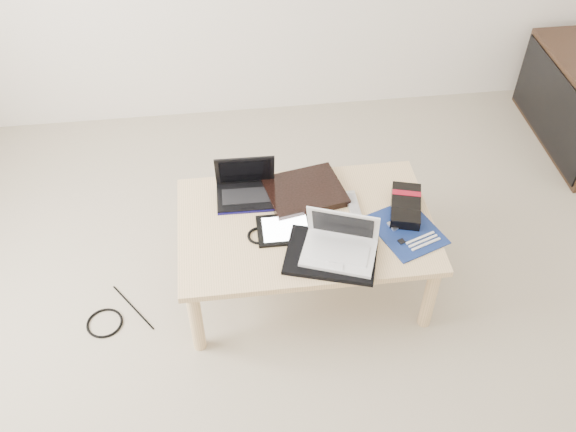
{
  "coord_description": "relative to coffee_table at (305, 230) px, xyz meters",
  "views": [
    {
      "loc": [
        -0.28,
        -1.35,
        2.37
      ],
      "look_at": [
        -0.04,
        0.57,
        0.45
      ],
      "focal_mm": 40.0,
      "sensor_mm": 36.0,
      "label": 1
    }
  ],
  "objects": [
    {
      "name": "ground",
      "position": [
        -0.04,
        -0.57,
        -0.35
      ],
      "size": [
        4.0,
        4.0,
        0.0
      ],
      "primitive_type": "plane",
      "color": "#AEA18D",
      "rests_on": "ground"
    },
    {
      "name": "room_shell",
      "position": [
        -0.04,
        -0.57,
        1.32
      ],
      "size": [
        4.2,
        4.2,
        2.7
      ],
      "color": "white",
      "rests_on": "ground"
    },
    {
      "name": "coffee_table",
      "position": [
        0.0,
        0.0,
        0.0
      ],
      "size": [
        1.1,
        0.7,
        0.4
      ],
      "color": "#E8C08B",
      "rests_on": "ground"
    },
    {
      "name": "book",
      "position": [
        0.02,
        0.18,
        0.07
      ],
      "size": [
        0.38,
        0.34,
        0.03
      ],
      "color": "black",
      "rests_on": "coffee_table"
    },
    {
      "name": "netbook",
      "position": [
        -0.24,
        0.21,
        0.09
      ],
      "size": [
        0.27,
        0.2,
        0.19
      ],
      "color": "black",
      "rests_on": "coffee_table"
    },
    {
      "name": "tablet",
      "position": [
        -0.09,
        -0.04,
        0.05
      ],
      "size": [
        0.24,
        0.19,
        0.01
      ],
      "color": "black",
      "rests_on": "coffee_table"
    },
    {
      "name": "remote",
      "position": [
        0.22,
        0.05,
        0.06
      ],
      "size": [
        0.05,
        0.21,
        0.02
      ],
      "color": "#B7B7BC",
      "rests_on": "coffee_table"
    },
    {
      "name": "neoprene_sleeve",
      "position": [
        0.08,
        -0.21,
        0.06
      ],
      "size": [
        0.43,
        0.37,
        0.02
      ],
      "primitive_type": "cube",
      "rotation": [
        0.0,
        0.0,
        -0.3
      ],
      "color": "black",
      "rests_on": "coffee_table"
    },
    {
      "name": "white_laptop",
      "position": [
        0.11,
        -0.19,
        0.11
      ],
      "size": [
        0.35,
        0.3,
        0.2
      ],
      "color": "white",
      "rests_on": "neoprene_sleeve"
    },
    {
      "name": "motherboard",
      "position": [
        0.42,
        -0.1,
        0.05
      ],
      "size": [
        0.34,
        0.37,
        0.01
      ],
      "color": "navy",
      "rests_on": "coffee_table"
    },
    {
      "name": "gpu_box",
      "position": [
        0.44,
        0.02,
        0.08
      ],
      "size": [
        0.19,
        0.28,
        0.06
      ],
      "color": "black",
      "rests_on": "coffee_table"
    },
    {
      "name": "cable_coil",
      "position": [
        -0.21,
        -0.06,
        0.05
      ],
      "size": [
        0.13,
        0.13,
        0.01
      ],
      "primitive_type": "torus",
      "rotation": [
        0.0,
        0.0,
        -0.33
      ],
      "color": "black",
      "rests_on": "coffee_table"
    },
    {
      "name": "floor_cable_coil",
      "position": [
        -0.92,
        -0.13,
        -0.35
      ],
      "size": [
        0.19,
        0.19,
        0.01
      ],
      "primitive_type": "torus",
      "rotation": [
        0.0,
        0.0,
        0.19
      ],
      "color": "black",
      "rests_on": "ground"
    },
    {
      "name": "floor_cable_trail",
      "position": [
        -0.8,
        -0.06,
        -0.35
      ],
      "size": [
        0.2,
        0.27,
        0.01
      ],
      "primitive_type": "cylinder",
      "rotation": [
        1.57,
        0.0,
        0.62
      ],
      "color": "black",
      "rests_on": "ground"
    }
  ]
}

